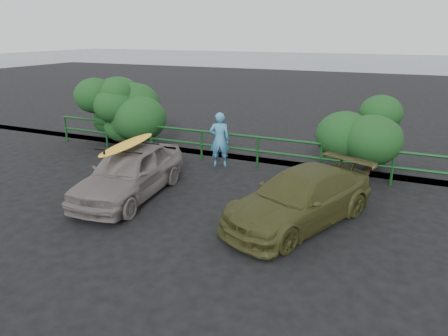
{
  "coord_description": "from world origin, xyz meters",
  "views": [
    {
      "loc": [
        4.92,
        -6.59,
        4.12
      ],
      "look_at": [
        1.24,
        1.8,
        1.01
      ],
      "focal_mm": 32.0,
      "sensor_mm": 36.0,
      "label": 1
    }
  ],
  "objects_px": {
    "sedan": "(130,172)",
    "olive_vehicle": "(300,198)",
    "guardrail": "(229,148)",
    "man": "(220,140)",
    "surfboard": "(128,144)"
  },
  "relations": [
    {
      "from": "guardrail",
      "to": "surfboard",
      "type": "xyz_separation_m",
      "value": [
        -1.29,
        -3.58,
        0.9
      ]
    },
    {
      "from": "sedan",
      "to": "man",
      "type": "relative_size",
      "value": 2.23
    },
    {
      "from": "man",
      "to": "sedan",
      "type": "bearing_deg",
      "value": 48.76
    },
    {
      "from": "surfboard",
      "to": "guardrail",
      "type": "bearing_deg",
      "value": 64.9
    },
    {
      "from": "guardrail",
      "to": "sedan",
      "type": "bearing_deg",
      "value": -109.84
    },
    {
      "from": "olive_vehicle",
      "to": "surfboard",
      "type": "relative_size",
      "value": 1.69
    },
    {
      "from": "guardrail",
      "to": "man",
      "type": "relative_size",
      "value": 7.94
    },
    {
      "from": "sedan",
      "to": "man",
      "type": "distance_m",
      "value": 3.43
    },
    {
      "from": "sedan",
      "to": "surfboard",
      "type": "xyz_separation_m",
      "value": [
        0.0,
        0.0,
        0.75
      ]
    },
    {
      "from": "man",
      "to": "surfboard",
      "type": "xyz_separation_m",
      "value": [
        -1.12,
        -3.24,
        0.54
      ]
    },
    {
      "from": "sedan",
      "to": "olive_vehicle",
      "type": "height_order",
      "value": "sedan"
    },
    {
      "from": "sedan",
      "to": "olive_vehicle",
      "type": "bearing_deg",
      "value": -2.06
    },
    {
      "from": "man",
      "to": "surfboard",
      "type": "bearing_deg",
      "value": 48.76
    },
    {
      "from": "sedan",
      "to": "olive_vehicle",
      "type": "xyz_separation_m",
      "value": [
        4.45,
        0.25,
        -0.07
      ]
    },
    {
      "from": "sedan",
      "to": "surfboard",
      "type": "relative_size",
      "value": 1.61
    }
  ]
}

